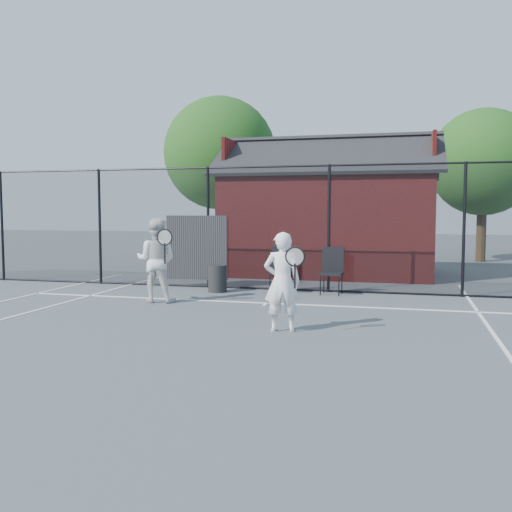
% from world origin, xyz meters
% --- Properties ---
extents(ground, '(80.00, 80.00, 0.00)m').
position_xyz_m(ground, '(0.00, 0.00, 0.00)').
color(ground, '#4F575B').
rests_on(ground, ground).
extents(court_lines, '(11.02, 18.00, 0.01)m').
position_xyz_m(court_lines, '(0.00, -1.32, 0.01)').
color(court_lines, white).
rests_on(court_lines, ground).
extents(fence, '(22.04, 3.00, 3.00)m').
position_xyz_m(fence, '(-0.30, 5.00, 1.45)').
color(fence, black).
rests_on(fence, ground).
extents(clubhouse, '(6.50, 4.36, 4.19)m').
position_xyz_m(clubhouse, '(0.50, 9.00, 1.61)').
color(clubhouse, maroon).
rests_on(clubhouse, ground).
extents(tree_left, '(4.48, 4.48, 6.44)m').
position_xyz_m(tree_left, '(-4.50, 13.50, 4.19)').
color(tree_left, '#342514').
rests_on(tree_left, ground).
extents(tree_right, '(3.97, 3.97, 5.70)m').
position_xyz_m(tree_right, '(5.50, 14.50, 3.71)').
color(tree_right, '#342514').
rests_on(tree_right, ground).
extents(player_front, '(0.74, 0.58, 1.59)m').
position_xyz_m(player_front, '(0.87, 0.41, 0.80)').
color(player_front, white).
rests_on(player_front, ground).
extents(player_back, '(0.99, 0.76, 1.76)m').
position_xyz_m(player_back, '(-2.31, 2.60, 0.88)').
color(player_back, silver).
rests_on(player_back, ground).
extents(chair_left, '(0.53, 0.55, 1.06)m').
position_xyz_m(chair_left, '(1.12, 4.60, 0.53)').
color(chair_left, black).
rests_on(chair_left, ground).
extents(chair_right, '(0.52, 0.54, 1.06)m').
position_xyz_m(chair_right, '(-0.07, 4.60, 0.53)').
color(chair_right, black).
rests_on(chair_right, ground).
extents(waste_bin, '(0.45, 0.45, 0.64)m').
position_xyz_m(waste_bin, '(-1.53, 4.31, 0.32)').
color(waste_bin, '#272727').
rests_on(waste_bin, ground).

